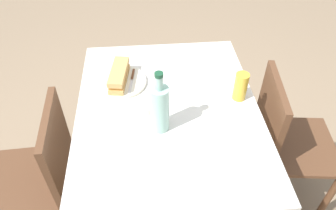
{
  "coord_description": "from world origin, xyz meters",
  "views": [
    {
      "loc": [
        1.04,
        -0.09,
        1.76
      ],
      "look_at": [
        0.0,
        0.0,
        0.78
      ],
      "focal_mm": 34.45,
      "sensor_mm": 36.0,
      "label": 1
    }
  ],
  "objects": [
    {
      "name": "chair_far",
      "position": [
        -0.01,
        0.6,
        0.48
      ],
      "size": [
        0.45,
        0.45,
        0.84
      ],
      "color": "brown",
      "rests_on": "ground"
    },
    {
      "name": "paper_napkin",
      "position": [
        0.18,
        0.19,
        0.77
      ],
      "size": [
        0.15,
        0.15,
        0.0
      ],
      "primitive_type": "cube",
      "rotation": [
        0.0,
        0.0,
        -0.11
      ],
      "color": "white",
      "rests_on": "dining_table"
    },
    {
      "name": "dining_table",
      "position": [
        0.0,
        0.0,
        0.64
      ],
      "size": [
        1.05,
        0.81,
        0.76
      ],
      "color": "silver",
      "rests_on": "ground"
    },
    {
      "name": "baguette_sandwich_near",
      "position": [
        -0.2,
        -0.22,
        0.81
      ],
      "size": [
        0.23,
        0.1,
        0.07
      ],
      "color": "tan",
      "rests_on": "plate_near"
    },
    {
      "name": "olive_bowl",
      "position": [
        -0.02,
        -0.09,
        0.78
      ],
      "size": [
        0.11,
        0.11,
        0.03
      ],
      "primitive_type": "cylinder",
      "color": "silver",
      "rests_on": "dining_table"
    },
    {
      "name": "water_bottle",
      "position": [
        0.11,
        -0.04,
        0.88
      ],
      "size": [
        0.08,
        0.08,
        0.29
      ],
      "color": "#99C6B7",
      "rests_on": "dining_table"
    },
    {
      "name": "chair_near",
      "position": [
        0.09,
        -0.6,
        0.48
      ],
      "size": [
        0.42,
        0.42,
        0.84
      ],
      "color": "brown",
      "rests_on": "ground"
    },
    {
      "name": "ground_plane",
      "position": [
        0.0,
        0.0,
        0.0
      ],
      "size": [
        8.0,
        8.0,
        0.0
      ],
      "primitive_type": "plane",
      "color": "#8C755B"
    },
    {
      "name": "knife_near",
      "position": [
        -0.2,
        -0.16,
        0.78
      ],
      "size": [
        0.18,
        0.04,
        0.01
      ],
      "color": "silver",
      "rests_on": "plate_near"
    },
    {
      "name": "plate_near",
      "position": [
        -0.2,
        -0.22,
        0.77
      ],
      "size": [
        0.26,
        0.26,
        0.01
      ],
      "primitive_type": "cylinder",
      "color": "silver",
      "rests_on": "dining_table"
    },
    {
      "name": "beer_glass",
      "position": [
        -0.04,
        0.33,
        0.83
      ],
      "size": [
        0.06,
        0.06,
        0.14
      ],
      "primitive_type": "cylinder",
      "color": "gold",
      "rests_on": "dining_table"
    }
  ]
}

